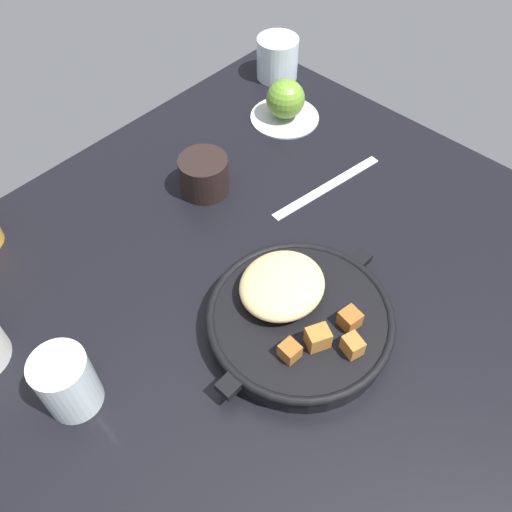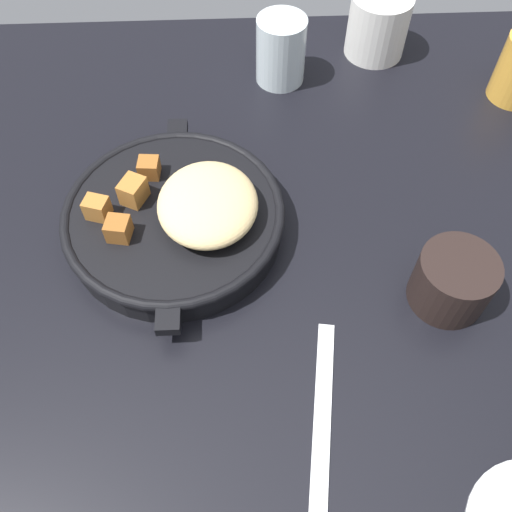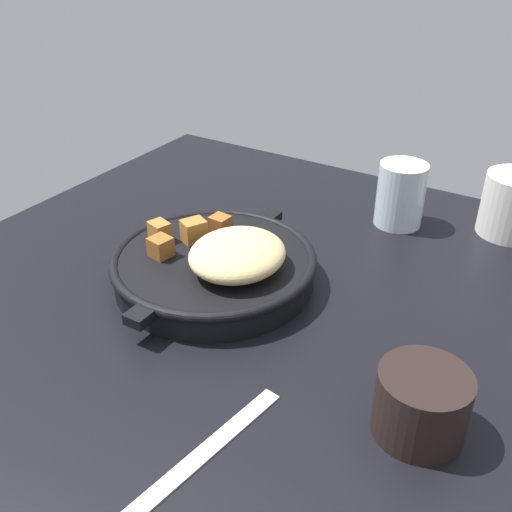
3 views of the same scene
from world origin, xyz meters
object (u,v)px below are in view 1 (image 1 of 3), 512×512
cast_iron_skillet (298,315)px  red_apple (285,99)px  butter_knife (327,187)px  water_glass_tall (67,382)px  water_glass_short (277,58)px  coffee_mug_dark (204,175)px

cast_iron_skillet → red_apple: (33.25, 31.02, 1.46)cm
butter_knife → cast_iron_skillet: bearing=-141.7°
cast_iron_skillet → water_glass_tall: bearing=153.6°
water_glass_short → coffee_mug_dark: (-32.56, -13.00, -0.94)cm
water_glass_tall → butter_knife: bearing=0.5°
coffee_mug_dark → red_apple: bearing=7.0°
cast_iron_skillet → coffee_mug_dark: cast_iron_skillet is taller
butter_knife → water_glass_short: bearing=65.0°
butter_knife → water_glass_short: (18.52, 27.61, 3.89)cm
cast_iron_skillet → coffee_mug_dark: (9.93, 28.16, 0.43)cm
butter_knife → water_glass_tall: (-50.34, -0.44, 4.36)cm
water_glass_short → coffee_mug_dark: water_glass_short is taller
water_glass_tall → coffee_mug_dark: water_glass_tall is taller
butter_knife → coffee_mug_dark: coffee_mug_dark is taller
cast_iron_skillet → butter_knife: cast_iron_skillet is taller
butter_knife → water_glass_tall: bearing=-170.6°
red_apple → butter_knife: (-9.27, -17.47, -3.98)cm
cast_iron_skillet → water_glass_short: water_glass_short is taller
water_glass_tall → water_glass_short: (68.86, 28.05, -0.47)cm
red_apple → water_glass_short: water_glass_short is taller
red_apple → butter_knife: 20.18cm
red_apple → coffee_mug_dark: size_ratio=0.89×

